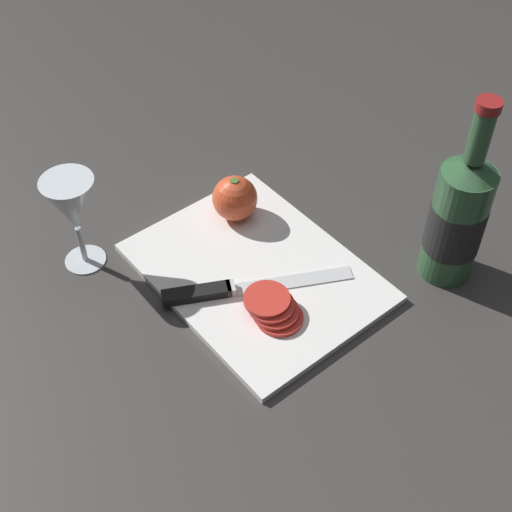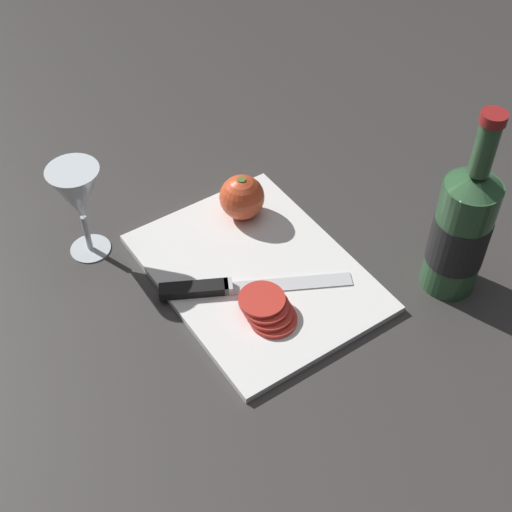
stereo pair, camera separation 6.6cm
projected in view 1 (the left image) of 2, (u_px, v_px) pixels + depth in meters
ground_plane at (262, 299)px, 1.04m from camera, size 3.00×3.00×0.00m
cutting_board at (256, 272)px, 1.07m from camera, size 0.36×0.27×0.01m
wine_bottle at (457, 218)px, 1.00m from camera, size 0.08×0.08×0.30m
wine_glass at (73, 208)px, 1.01m from camera, size 0.08×0.08×0.16m
whole_tomato at (235, 198)px, 1.12m from camera, size 0.07×0.07×0.07m
knife at (219, 291)px, 1.03m from camera, size 0.15×0.26×0.01m
tomato_slice_stack_near at (273, 308)px, 0.99m from camera, size 0.09×0.07×0.03m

